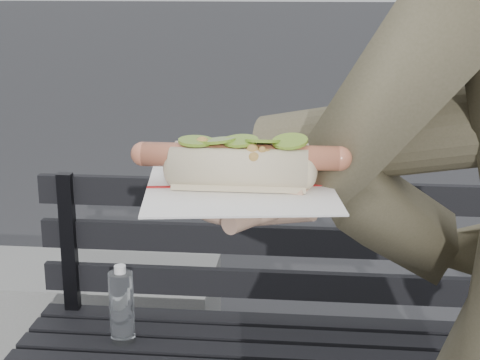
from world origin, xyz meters
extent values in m
cube|color=black|center=(0.01, 0.86, 0.47)|extent=(1.50, 0.07, 0.03)
cube|color=black|center=(0.01, 0.95, 0.47)|extent=(1.50, 0.07, 0.03)
cube|color=black|center=(0.01, 1.04, 0.47)|extent=(1.50, 0.07, 0.03)
cube|color=black|center=(-0.66, 1.05, 0.67)|extent=(0.04, 0.03, 0.42)
cube|color=black|center=(0.01, 1.07, 0.57)|extent=(1.50, 0.02, 0.08)
cube|color=black|center=(0.01, 1.07, 0.70)|extent=(1.50, 0.02, 0.08)
cube|color=black|center=(0.01, 1.07, 0.83)|extent=(1.50, 0.02, 0.08)
cylinder|color=white|center=(-0.47, 0.87, 0.57)|extent=(0.06, 0.06, 0.19)
cylinder|color=white|center=(-0.47, 0.87, 0.68)|extent=(0.03, 0.03, 0.02)
cube|color=slate|center=(-0.92, 1.51, 0.20)|extent=(1.20, 0.40, 0.40)
cylinder|color=#D8A384|center=(-0.03, -0.10, 1.18)|extent=(0.09, 0.08, 0.07)
ellipsoid|color=#D8A384|center=(-0.07, -0.11, 1.17)|extent=(0.10, 0.12, 0.03)
cylinder|color=#D8A384|center=(-0.12, -0.14, 1.18)|extent=(0.05, 0.02, 0.02)
cylinder|color=#D8A384|center=(-0.12, -0.12, 1.18)|extent=(0.05, 0.02, 0.02)
cylinder|color=#D8A384|center=(-0.12, -0.10, 1.18)|extent=(0.05, 0.02, 0.02)
cylinder|color=#D8A384|center=(-0.12, -0.08, 1.18)|extent=(0.05, 0.02, 0.02)
cylinder|color=#D8A384|center=(-0.06, -0.16, 1.18)|extent=(0.04, 0.05, 0.02)
cube|color=white|center=(-0.07, -0.11, 1.19)|extent=(0.21, 0.21, 0.00)
cube|color=#B21E1E|center=(-0.07, -0.11, 1.19)|extent=(0.19, 0.03, 0.00)
cylinder|color=#C66C4C|center=(-0.07, -0.11, 1.22)|extent=(0.20, 0.02, 0.02)
sphere|color=#C66C4C|center=(-0.17, -0.11, 1.22)|extent=(0.03, 0.02, 0.02)
sphere|color=#C66C4C|center=(0.03, -0.11, 1.22)|extent=(0.02, 0.02, 0.02)
sphere|color=#9E6B2D|center=(-0.02, -0.11, 1.23)|extent=(0.01, 0.01, 0.01)
sphere|color=#9E6B2D|center=(-0.10, -0.09, 1.23)|extent=(0.01, 0.01, 0.01)
sphere|color=#9E6B2D|center=(-0.04, -0.12, 1.24)|extent=(0.01, 0.01, 0.01)
sphere|color=#9E6B2D|center=(-0.05, -0.10, 1.23)|extent=(0.01, 0.01, 0.01)
sphere|color=#9E6B2D|center=(-0.04, -0.12, 1.23)|extent=(0.01, 0.01, 0.01)
sphere|color=#9E6B2D|center=(-0.11, -0.11, 1.23)|extent=(0.01, 0.01, 0.01)
sphere|color=#9E6B2D|center=(-0.01, -0.09, 1.23)|extent=(0.01, 0.01, 0.01)
sphere|color=#9E6B2D|center=(-0.07, -0.09, 1.23)|extent=(0.01, 0.01, 0.01)
sphere|color=#9E6B2D|center=(-0.04, -0.09, 1.23)|extent=(0.01, 0.01, 0.01)
sphere|color=#9E6B2D|center=(-0.06, -0.12, 1.23)|extent=(0.01, 0.01, 0.01)
sphere|color=#9E6B2D|center=(-0.07, -0.12, 1.23)|extent=(0.01, 0.01, 0.01)
sphere|color=#9E6B2D|center=(-0.02, -0.11, 1.23)|extent=(0.01, 0.01, 0.01)
sphere|color=#9E6B2D|center=(-0.06, -0.11, 1.23)|extent=(0.01, 0.01, 0.01)
sphere|color=#9E6B2D|center=(-0.02, -0.10, 1.24)|extent=(0.01, 0.01, 0.01)
sphere|color=#9E6B2D|center=(-0.04, -0.09, 1.23)|extent=(0.01, 0.01, 0.01)
sphere|color=#9E6B2D|center=(-0.04, -0.12, 1.23)|extent=(0.01, 0.01, 0.01)
sphere|color=#9E6B2D|center=(-0.12, -0.09, 1.24)|extent=(0.01, 0.01, 0.01)
sphere|color=#9E6B2D|center=(-0.05, -0.12, 1.23)|extent=(0.01, 0.01, 0.01)
sphere|color=#9E6B2D|center=(-0.05, -0.13, 1.23)|extent=(0.01, 0.01, 0.01)
sphere|color=#9E6B2D|center=(-0.03, -0.12, 1.23)|extent=(0.01, 0.01, 0.01)
sphere|color=#9E6B2D|center=(-0.01, -0.09, 1.23)|extent=(0.01, 0.01, 0.01)
sphere|color=#9E6B2D|center=(-0.02, -0.09, 1.23)|extent=(0.01, 0.01, 0.01)
sphere|color=#9E6B2D|center=(-0.11, -0.10, 1.24)|extent=(0.01, 0.01, 0.01)
sphere|color=#9E6B2D|center=(-0.10, -0.12, 1.23)|extent=(0.01, 0.01, 0.01)
sphere|color=#9E6B2D|center=(-0.02, -0.08, 1.23)|extent=(0.01, 0.01, 0.01)
sphere|color=#9E6B2D|center=(-0.02, -0.09, 1.23)|extent=(0.01, 0.01, 0.01)
cylinder|color=olive|center=(-0.11, -0.10, 1.24)|extent=(0.04, 0.04, 0.01)
cylinder|color=olive|center=(-0.09, -0.10, 1.24)|extent=(0.04, 0.04, 0.01)
cylinder|color=olive|center=(-0.07, -0.10, 1.24)|extent=(0.04, 0.04, 0.01)
cylinder|color=olive|center=(-0.04, -0.11, 1.24)|extent=(0.04, 0.04, 0.01)
cylinder|color=olive|center=(-0.02, -0.11, 1.24)|extent=(0.04, 0.04, 0.01)
cube|color=brown|center=(-1.16, 2.24, 0.00)|extent=(0.05, 0.05, 0.00)
cube|color=brown|center=(0.72, 2.27, 0.00)|extent=(0.08, 0.10, 0.00)
camera|label=1|loc=(0.00, -0.82, 1.40)|focal=55.00mm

